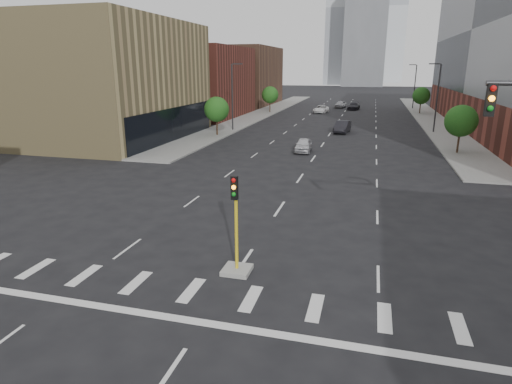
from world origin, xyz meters
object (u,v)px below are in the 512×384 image
at_px(car_far_left, 321,109).
at_px(car_deep_right, 354,106).
at_px(median_traffic_signal, 236,252).
at_px(car_distant, 341,104).
at_px(car_near_left, 303,145).
at_px(car_mid_right, 342,127).

bearing_deg(car_far_left, car_deep_right, 59.66).
xyz_separation_m(median_traffic_signal, car_distant, (-1.44, 79.69, -0.20)).
height_order(car_far_left, car_deep_right, car_deep_right).
height_order(car_near_left, car_mid_right, car_mid_right).
bearing_deg(car_far_left, car_mid_right, -71.75).
xyz_separation_m(median_traffic_signal, car_mid_right, (1.50, 43.06, -0.18)).
bearing_deg(car_distant, car_far_left, -95.44).
bearing_deg(car_far_left, car_near_left, -80.77).
bearing_deg(car_far_left, median_traffic_signal, -81.19).
height_order(median_traffic_signal, car_mid_right, median_traffic_signal).
bearing_deg(car_distant, car_deep_right, -39.54).
relative_size(car_far_left, car_distant, 1.13).
distance_m(median_traffic_signal, car_mid_right, 43.09).
height_order(median_traffic_signal, car_far_left, median_traffic_signal).
distance_m(median_traffic_signal, car_near_left, 28.27).
relative_size(median_traffic_signal, car_deep_right, 0.86).
distance_m(car_mid_right, car_far_left, 25.81).
bearing_deg(car_deep_right, car_mid_right, -84.00).
distance_m(car_near_left, car_deep_right, 48.26).
height_order(car_mid_right, car_deep_right, car_mid_right).
distance_m(median_traffic_signal, car_distant, 79.70).
relative_size(car_near_left, car_deep_right, 0.80).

